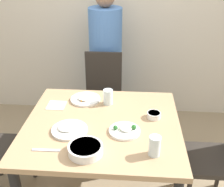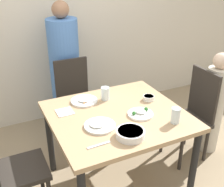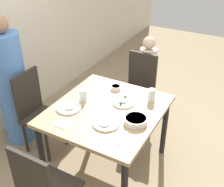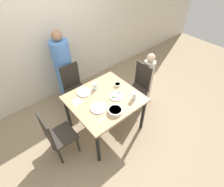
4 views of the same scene
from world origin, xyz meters
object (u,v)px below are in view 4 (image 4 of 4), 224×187
at_px(chair_child_spot, 138,86).
at_px(bowl_curry, 115,111).
at_px(glass_water_tall, 134,96).
at_px(chair_adult_spot, 75,87).
at_px(plate_rice_adult, 116,96).
at_px(person_child, 147,80).
at_px(person_adult, 65,71).

xyz_separation_m(chair_child_spot, bowl_curry, (-0.98, -0.40, 0.29)).
height_order(bowl_curry, glass_water_tall, glass_water_tall).
relative_size(chair_adult_spot, chair_child_spot, 1.00).
bearing_deg(glass_water_tall, plate_rice_adult, 129.78).
height_order(chair_adult_spot, plate_rice_adult, chair_adult_spot).
distance_m(chair_child_spot, bowl_curry, 1.10).
height_order(chair_adult_spot, person_child, person_child).
bearing_deg(plate_rice_adult, chair_child_spot, 11.95).
bearing_deg(person_child, chair_adult_spot, 147.62).
bearing_deg(chair_child_spot, person_adult, -138.94).
relative_size(bowl_curry, glass_water_tall, 1.65).
distance_m(chair_adult_spot, person_adult, 0.40).
xyz_separation_m(person_adult, person_child, (1.28, -1.15, -0.19)).
bearing_deg(chair_adult_spot, bowl_curry, -88.86).
relative_size(person_child, glass_water_tall, 8.62).
height_order(person_child, bowl_curry, person_child).
xyz_separation_m(chair_adult_spot, person_child, (1.28, -0.81, 0.02)).
xyz_separation_m(chair_adult_spot, plate_rice_adult, (0.26, -0.97, 0.27)).
distance_m(person_adult, bowl_curry, 1.56).
height_order(person_child, plate_rice_adult, person_child).
bearing_deg(person_adult, bowl_curry, -89.11).
distance_m(bowl_curry, plate_rice_adult, 0.34).
xyz_separation_m(person_child, glass_water_tall, (-0.83, -0.38, 0.31)).
xyz_separation_m(person_adult, plate_rice_adult, (0.26, -1.31, 0.07)).
xyz_separation_m(chair_adult_spot, glass_water_tall, (0.45, -1.20, 0.33)).
relative_size(chair_adult_spot, bowl_curry, 4.50).
bearing_deg(plate_rice_adult, bowl_curry, -133.83).
distance_m(chair_adult_spot, bowl_curry, 1.25).
bearing_deg(chair_adult_spot, person_adult, 90.00).
height_order(plate_rice_adult, glass_water_tall, glass_water_tall).
relative_size(chair_child_spot, glass_water_tall, 7.43).
relative_size(person_adult, bowl_curry, 7.19).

